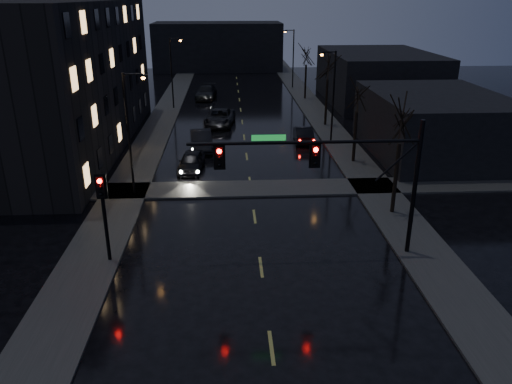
{
  "coord_description": "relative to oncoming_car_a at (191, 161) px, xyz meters",
  "views": [
    {
      "loc": [
        -1.45,
        -13.28,
        12.39
      ],
      "look_at": [
        -0.14,
        9.91,
        3.2
      ],
      "focal_mm": 35.0,
      "sensor_mm": 36.0,
      "label": 1
    }
  ],
  "objects": [
    {
      "name": "tree_mid_b",
      "position": [
        12.71,
        13.29,
        5.89
      ],
      "size": [
        3.74,
        3.74,
        8.59
      ],
      "color": "black",
      "rests_on": "ground"
    },
    {
      "name": "streetlight_r_mid",
      "position": [
        11.89,
        7.29,
        4.06
      ],
      "size": [
        1.53,
        0.28,
        8.0
      ],
      "color": "black",
      "rests_on": "ground"
    },
    {
      "name": "sidewalk_cross",
      "position": [
        4.31,
        -4.21,
        -0.66
      ],
      "size": [
        40.0,
        3.0,
        0.12
      ],
      "primitive_type": "cube",
      "color": "#2D2D2B",
      "rests_on": "ground"
    },
    {
      "name": "tree_mid_a",
      "position": [
        12.71,
        1.29,
        5.11
      ],
      "size": [
        3.3,
        3.3,
        7.58
      ],
      "color": "black",
      "rests_on": "ground"
    },
    {
      "name": "streetlight_l_far",
      "position": [
        -3.27,
        22.29,
        4.06
      ],
      "size": [
        1.53,
        0.28,
        8.0
      ],
      "color": "black",
      "rests_on": "ground"
    },
    {
      "name": "lead_car",
      "position": [
        9.59,
        7.41,
        0.01
      ],
      "size": [
        1.74,
        4.47,
        1.45
      ],
      "primitive_type": "imported",
      "rotation": [
        0.0,
        0.0,
        3.1
      ],
      "color": "black",
      "rests_on": "ground"
    },
    {
      "name": "streetlight_r_far",
      "position": [
        11.89,
        35.29,
        4.06
      ],
      "size": [
        1.53,
        0.28,
        8.0
      ],
      "color": "black",
      "rests_on": "ground"
    },
    {
      "name": "tree_far",
      "position": [
        12.71,
        27.29,
        5.35
      ],
      "size": [
        3.43,
        3.43,
        7.88
      ],
      "color": "black",
      "rests_on": "ground"
    },
    {
      "name": "signal_pole_left",
      "position": [
        -3.19,
        -13.72,
        2.3
      ],
      "size": [
        0.35,
        0.41,
        4.53
      ],
      "color": "black",
      "rests_on": "ground"
    },
    {
      "name": "oncoming_car_c",
      "position": [
        2.0,
        14.09,
        0.09
      ],
      "size": [
        3.41,
        6.11,
        1.61
      ],
      "primitive_type": "imported",
      "rotation": [
        0.0,
        0.0,
        -0.13
      ],
      "color": "black",
      "rests_on": "ground"
    },
    {
      "name": "streetlight_l_near",
      "position": [
        -3.27,
        -4.71,
        4.06
      ],
      "size": [
        1.53,
        0.28,
        8.0
      ],
      "color": "black",
      "rests_on": "ground"
    },
    {
      "name": "oncoming_car_d",
      "position": [
        0.09,
        28.2,
        0.11
      ],
      "size": [
        2.92,
        5.88,
        1.64
      ],
      "primitive_type": "imported",
      "rotation": [
        0.0,
        0.0,
        -0.11
      ],
      "color": "black",
      "rests_on": "ground"
    },
    {
      "name": "apartment_block",
      "position": [
        -12.19,
        7.29,
        5.28
      ],
      "size": [
        12.0,
        30.0,
        12.0
      ],
      "primitive_type": "cube",
      "color": "black",
      "rests_on": "ground"
    },
    {
      "name": "oncoming_car_b",
      "position": [
        0.52,
        5.54,
        0.09
      ],
      "size": [
        2.26,
        5.06,
        1.61
      ],
      "primitive_type": "imported",
      "rotation": [
        0.0,
        0.0,
        0.11
      ],
      "color": "black",
      "rests_on": "ground"
    },
    {
      "name": "sidewalk_right",
      "position": [
        12.81,
        12.29,
        -0.66
      ],
      "size": [
        3.0,
        140.0,
        0.12
      ],
      "primitive_type": "cube",
      "color": "#2D2D2B",
      "rests_on": "ground"
    },
    {
      "name": "commercial_right_near",
      "position": [
        19.81,
        3.29,
        1.78
      ],
      "size": [
        10.0,
        14.0,
        5.0
      ],
      "primitive_type": "cube",
      "color": "black",
      "rests_on": "ground"
    },
    {
      "name": "signal_mast",
      "position": [
        8.16,
        -13.71,
        4.15
      ],
      "size": [
        11.11,
        0.41,
        7.0
      ],
      "color": "black",
      "rests_on": "ground"
    },
    {
      "name": "tree_near",
      "position": [
        12.71,
        -8.71,
        5.5
      ],
      "size": [
        3.52,
        3.52,
        8.08
      ],
      "color": "black",
      "rests_on": "ground"
    },
    {
      "name": "sidewalk_left",
      "position": [
        -4.19,
        12.29,
        -0.66
      ],
      "size": [
        3.0,
        140.0,
        0.12
      ],
      "primitive_type": "cube",
      "color": "#2D2D2B",
      "rests_on": "ground"
    },
    {
      "name": "commercial_right_far",
      "position": [
        21.31,
        25.29,
        2.28
      ],
      "size": [
        12.0,
        18.0,
        6.0
      ],
      "primitive_type": "cube",
      "color": "black",
      "rests_on": "ground"
    },
    {
      "name": "far_block",
      "position": [
        1.31,
        55.29,
        3.28
      ],
      "size": [
        22.0,
        10.0,
        8.0
      ],
      "primitive_type": "cube",
      "color": "black",
      "rests_on": "ground"
    },
    {
      "name": "oncoming_car_a",
      "position": [
        0.0,
        0.0,
        0.0
      ],
      "size": [
        2.12,
        4.36,
        1.43
      ],
      "primitive_type": "imported",
      "rotation": [
        0.0,
        0.0,
        -0.1
      ],
      "color": "black",
      "rests_on": "ground"
    }
  ]
}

